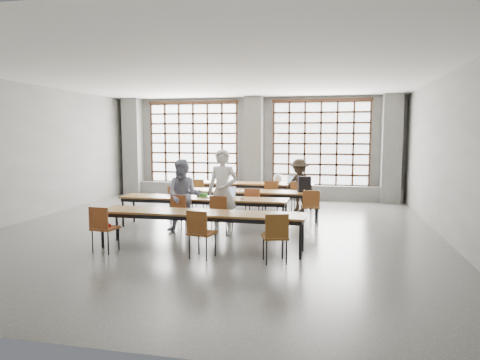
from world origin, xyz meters
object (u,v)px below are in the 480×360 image
desk_row_a (248,185)px  chair_near_right (276,233)px  mouse (243,198)px  red_pouch (105,226)px  desk_row_c (203,200)px  laptop_front (227,195)px  chair_mid_right (311,204)px  laptop_back (293,181)px  desk_row_d (201,215)px  student_back (299,185)px  backpack (304,184)px  chair_near_mid (200,229)px  chair_back_left (199,190)px  chair_mid_left (177,199)px  chair_front_right (221,211)px  student_male (223,192)px  chair_near_left (103,225)px  phone (209,198)px  desk_row_b (243,193)px  chair_back_mid (271,192)px  green_box (202,195)px  chair_mid_centre (253,202)px  chair_front_left (181,209)px  chair_back_right (298,193)px  student_female (184,196)px  plastic_bag (278,179)px

desk_row_a → chair_near_right: bearing=-74.5°
mouse → red_pouch: 3.20m
chair_near_right → desk_row_c: bearing=129.6°
desk_row_a → laptop_front: bearing=-87.9°
chair_mid_right → laptop_back: (-0.67, 2.58, 0.25)m
laptop_back → desk_row_d: bearing=-103.8°
student_back → backpack: 1.32m
chair_near_right → laptop_front: size_ratio=2.24×
chair_near_mid → desk_row_c: bearing=105.8°
chair_back_left → chair_mid_left: size_ratio=1.00×
chair_front_right → student_male: size_ratio=0.47×
chair_near_left → phone: chair_near_left is taller
desk_row_c → red_pouch: (-1.19, -2.39, -0.16)m
chair_mid_right → desk_row_b: bearing=160.8°
desk_row_a → chair_back_mid: bearing=-37.9°
chair_near_right → red_pouch: bearing=178.7°
chair_back_left → laptop_back: 2.87m
chair_mid_right → chair_near_mid: bearing=-118.4°
chair_mid_right → red_pouch: (-3.66, -3.20, -0.04)m
green_box → chair_near_left: bearing=-114.2°
chair_near_left → desk_row_c: bearing=64.1°
chair_mid_centre → chair_front_left: bearing=-133.6°
chair_front_right → student_back: 3.71m
chair_back_right → student_female: (-2.33, -3.15, 0.29)m
student_back → plastic_bag: size_ratio=5.28×
desk_row_d → chair_front_right: 1.22m
laptop_back → desk_row_a: bearing=-175.4°
chair_front_left → chair_front_right: 0.91m
chair_mid_right → mouse: chair_mid_right is taller
green_box → chair_back_left: bearing=109.5°
chair_mid_right → chair_back_right: bearing=103.5°
desk_row_a → chair_near_mid: (0.26, -5.74, -0.13)m
desk_row_a → chair_front_right: 3.91m
desk_row_c → student_back: bearing=53.7°
chair_mid_left → backpack: bearing=11.9°
chair_near_mid → chair_near_right: 1.34m
chair_near_mid → backpack: (1.56, 3.95, 0.39)m
desk_row_d → student_female: 1.57m
chair_front_left → student_male: size_ratio=0.47×
student_back → phone: (-1.86, -2.88, -0.02)m
chair_back_mid → chair_front_left: 3.63m
plastic_bag → desk_row_a: bearing=-176.8°
chair_mid_centre → mouse: bearing=-96.9°
chair_near_mid → student_male: size_ratio=0.47×
chair_mid_left → phone: 1.47m
chair_back_mid → chair_near_left: (-2.44, -5.11, 0.00)m
student_female → desk_row_c: bearing=49.9°
mouse → chair_front_left: bearing=-154.4°
chair_near_mid → red_pouch: chair_near_mid is taller
chair_front_right → green_box: 0.98m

